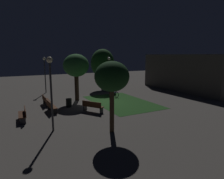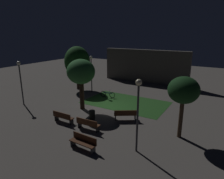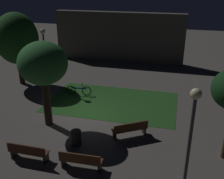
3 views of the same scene
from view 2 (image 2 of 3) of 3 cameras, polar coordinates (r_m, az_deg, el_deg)
name	(u,v)px [view 2 (image 2 of 3)]	position (r m, az deg, el deg)	size (l,w,h in m)	color
ground_plane	(108,107)	(19.29, -1.11, -4.96)	(60.00, 60.00, 0.00)	#56514C
grass_lawn	(126,103)	(20.50, 3.88, -3.71)	(8.21, 5.00, 0.01)	#23511E
bench_corner	(63,117)	(16.37, -13.74, -7.54)	(1.80, 0.49, 0.88)	#422314
bench_by_lamp	(88,124)	(14.88, -6.89, -9.63)	(1.82, 0.54, 0.88)	#512D19
bench_near_trees	(125,114)	(16.40, 3.79, -7.05)	(1.77, 1.38, 0.88)	#512D19
bench_front_left	(83,142)	(12.69, -8.13, -14.47)	(1.82, 0.55, 0.88)	#422314
tree_near_wall	(81,72)	(18.14, -8.79, 4.82)	(2.52, 2.52, 4.63)	#2D2116
tree_back_left	(184,91)	(13.63, 19.62, -0.37)	(2.01, 2.01, 4.20)	#423021
tree_back_right	(77,62)	(25.02, -9.82, 7.74)	(3.10, 3.10, 5.30)	#2D2116
lamp_post_path_center	(91,68)	(23.58, -5.90, 6.20)	(0.36, 0.36, 4.29)	#333338
lamp_post_plaza_east	(138,104)	(11.37, 7.38, -3.98)	(0.36, 0.36, 4.43)	#333338
lamp_post_near_wall	(20,75)	(21.11, -24.60, 3.69)	(0.36, 0.36, 4.27)	#333338
trash_bin	(92,115)	(16.63, -5.68, -7.17)	(0.50, 0.50, 0.75)	black
bicycle	(108,94)	(22.00, -1.23, -1.37)	(1.73, 0.29, 0.93)	black
building_wall_backdrop	(145,66)	(28.72, 9.33, 6.51)	(12.12, 0.80, 4.60)	#4C4742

